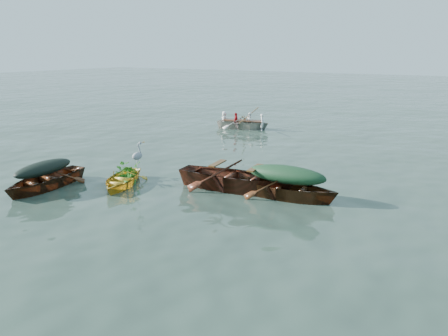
{
  "coord_description": "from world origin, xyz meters",
  "views": [
    {
      "loc": [
        7.71,
        -9.23,
        4.17
      ],
      "look_at": [
        0.68,
        2.24,
        0.5
      ],
      "focal_mm": 35.0,
      "sensor_mm": 36.0,
      "label": 1
    }
  ],
  "objects_px": {
    "rowed_boat": "(243,129)",
    "green_tarp_boat": "(286,198)",
    "dark_covered_boat": "(46,188)",
    "yellow_dinghy": "(122,186)",
    "heron": "(138,160)",
    "open_wooden_boat": "(236,190)"
  },
  "relations": [
    {
      "from": "rowed_boat",
      "to": "open_wooden_boat",
      "type": "bearing_deg",
      "value": -166.36
    },
    {
      "from": "rowed_boat",
      "to": "heron",
      "type": "xyz_separation_m",
      "value": [
        2.18,
        -10.65,
        0.84
      ]
    },
    {
      "from": "rowed_boat",
      "to": "green_tarp_boat",
      "type": "bearing_deg",
      "value": -158.98
    },
    {
      "from": "open_wooden_boat",
      "to": "rowed_boat",
      "type": "xyz_separation_m",
      "value": [
        -5.0,
        9.42,
        0.0
      ]
    },
    {
      "from": "rowed_boat",
      "to": "heron",
      "type": "bearing_deg",
      "value": 177.23
    },
    {
      "from": "yellow_dinghy",
      "to": "open_wooden_boat",
      "type": "distance_m",
      "value": 3.63
    },
    {
      "from": "open_wooden_boat",
      "to": "green_tarp_boat",
      "type": "bearing_deg",
      "value": -92.17
    },
    {
      "from": "dark_covered_boat",
      "to": "rowed_boat",
      "type": "height_order",
      "value": "dark_covered_boat"
    },
    {
      "from": "green_tarp_boat",
      "to": "dark_covered_boat",
      "type": "bearing_deg",
      "value": 110.39
    },
    {
      "from": "yellow_dinghy",
      "to": "dark_covered_boat",
      "type": "relative_size",
      "value": 0.75
    },
    {
      "from": "green_tarp_boat",
      "to": "open_wooden_boat",
      "type": "height_order",
      "value": "open_wooden_boat"
    },
    {
      "from": "yellow_dinghy",
      "to": "green_tarp_boat",
      "type": "height_order",
      "value": "green_tarp_boat"
    },
    {
      "from": "dark_covered_boat",
      "to": "green_tarp_boat",
      "type": "xyz_separation_m",
      "value": [
        6.73,
        3.04,
        0.0
      ]
    },
    {
      "from": "open_wooden_boat",
      "to": "heron",
      "type": "distance_m",
      "value": 3.19
    },
    {
      "from": "yellow_dinghy",
      "to": "heron",
      "type": "height_order",
      "value": "heron"
    },
    {
      "from": "open_wooden_boat",
      "to": "rowed_boat",
      "type": "bearing_deg",
      "value": 21.88
    },
    {
      "from": "dark_covered_boat",
      "to": "heron",
      "type": "bearing_deg",
      "value": 30.23
    },
    {
      "from": "yellow_dinghy",
      "to": "rowed_boat",
      "type": "bearing_deg",
      "value": 75.03
    },
    {
      "from": "rowed_boat",
      "to": "heron",
      "type": "distance_m",
      "value": 10.91
    },
    {
      "from": "green_tarp_boat",
      "to": "rowed_boat",
      "type": "bearing_deg",
      "value": 31.43
    },
    {
      "from": "yellow_dinghy",
      "to": "dark_covered_boat",
      "type": "xyz_separation_m",
      "value": [
        -1.82,
        -1.43,
        0.0
      ]
    },
    {
      "from": "dark_covered_boat",
      "to": "rowed_boat",
      "type": "xyz_separation_m",
      "value": [
        0.12,
        12.35,
        0.0
      ]
    }
  ]
}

